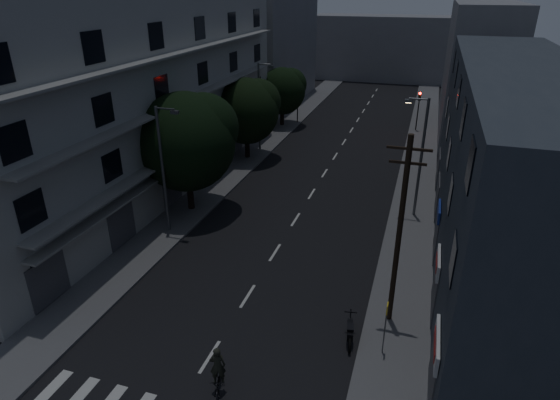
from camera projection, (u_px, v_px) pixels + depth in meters
The scene contains 21 objects.
ground at pixel (326, 171), 39.92m from camera, with size 160.00×160.00×0.00m, color black.
sidewalk_left at pixel (244, 161), 41.94m from camera, with size 3.00×90.00×0.15m, color #565659.
sidewalk_right at pixel (417, 180), 37.84m from camera, with size 3.00×90.00×0.15m, color #565659.
lane_markings at pixel (340, 149), 45.33m from camera, with size 0.15×60.50×0.01m.
building_left at pixel (149, 97), 34.21m from camera, with size 7.00×36.00×14.00m.
building_right at pixel (506, 171), 24.81m from camera, with size 6.19×28.00×11.00m.
building_far_left at pixel (275, 40), 59.76m from camera, with size 6.00×20.00×16.00m, color slate.
building_far_right at pixel (477, 69), 48.63m from camera, with size 6.00×20.00×13.00m, color slate.
building_far_end at pixel (386, 48), 76.78m from camera, with size 24.00×8.00×10.00m, color slate.
tree_near at pixel (187, 138), 30.90m from camera, with size 6.62×6.62×8.17m.
tree_mid at pixel (247, 109), 41.02m from camera, with size 5.78×5.78×7.11m.
tree_far at pixel (283, 89), 51.08m from camera, with size 5.08×5.08×6.29m.
traffic_signal_far_right at pixel (419, 103), 49.47m from camera, with size 0.28×0.37×4.10m.
traffic_signal_far_left at pixel (298, 96), 52.39m from camera, with size 0.28×0.37×4.10m.
street_lamp_left_near at pixel (164, 165), 28.24m from camera, with size 1.51×0.25×8.00m.
street_lamp_right at pixel (420, 153), 30.23m from camera, with size 1.51×0.25×8.00m.
street_lamp_left_far at pixel (260, 103), 43.01m from camera, with size 1.51×0.25×8.00m.
utility_pole at pixel (400, 230), 20.13m from camera, with size 1.80×0.24×9.00m.
bus_stop_sign at pixel (386, 319), 19.34m from camera, with size 0.06×0.35×2.52m.
motorcycle at pixel (350, 332), 20.69m from camera, with size 0.61×1.95×1.25m.
cyclist at pixel (218, 377), 18.06m from camera, with size 1.11×1.77×2.12m.
Camera 1 is at (7.50, -11.73, 14.49)m, focal length 30.00 mm.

